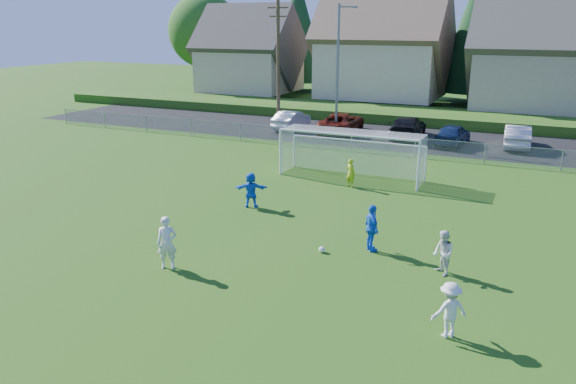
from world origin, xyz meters
The scene contains 21 objects.
ground centered at (0.00, 0.00, 0.00)m, with size 160.00×160.00×0.00m, color #193D0C.
asphalt_lot centered at (0.00, 27.50, 0.01)m, with size 60.00×60.00×0.00m, color black.
grass_embankment centered at (0.00, 35.00, 0.40)m, with size 70.00×6.00×0.80m, color #1E420F.
soccer_ball centered at (2.24, 5.99, 0.11)m, with size 0.22×0.22×0.22m, color white.
player_white_a centered at (-1.92, 2.67, 0.89)m, with size 0.65×0.42×1.77m, color silver.
player_white_b centered at (6.41, 5.92, 0.74)m, with size 0.72×0.56×1.48m, color silver.
player_white_c centered at (7.21, 2.20, 0.76)m, with size 0.98×0.56×1.51m, color silver.
player_blue_a centered at (3.77, 6.87, 0.86)m, with size 1.00×0.42×1.71m, color blue.
player_blue_b centered at (-2.47, 9.48, 0.78)m, with size 1.45×0.46×1.56m, color blue.
goalkeeper centered at (0.53, 14.24, 0.72)m, with size 0.52×0.34×1.43m, color #A8C717.
car_b centered at (-8.57, 27.34, 0.70)m, with size 1.48×4.24×1.40m, color silver.
car_c centered at (-4.63, 27.51, 0.75)m, with size 2.49×5.39×1.50m, color #561409.
car_d centered at (0.20, 27.74, 0.75)m, with size 2.11×5.19×1.51m, color black.
car_e centered at (3.49, 26.57, 0.71)m, with size 1.67×4.14×1.41m, color #132345.
car_f centered at (7.40, 27.44, 0.74)m, with size 1.56×4.48×1.48m, color #AFAFAF.
soccer_goal centered at (0.00, 16.05, 1.63)m, with size 7.42×1.90×2.50m.
chainlink_fence centered at (0.00, 22.00, 0.63)m, with size 52.06×0.06×1.20m.
streetlight centered at (-4.45, 26.00, 4.84)m, with size 1.38×0.18×9.00m.
utility_pole centered at (-9.50, 27.00, 5.15)m, with size 1.60×0.26×10.00m.
houses_row centered at (1.97, 42.46, 7.33)m, with size 53.90×11.45×13.27m.
tree_row centered at (1.04, 48.74, 6.91)m, with size 65.98×12.36×13.80m.
Camera 1 is at (8.80, -11.20, 7.81)m, focal length 35.00 mm.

